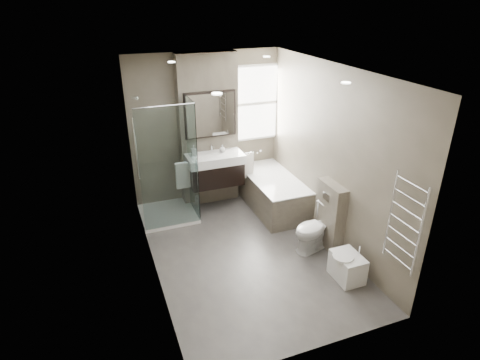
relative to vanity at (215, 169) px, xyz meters
name	(u,v)px	position (x,y,z in m)	size (l,w,h in m)	color
room	(247,170)	(0.00, -1.43, 0.56)	(2.70, 3.90, 2.70)	#4A4744
vanity_pier	(208,131)	(0.00, 0.35, 0.56)	(1.00, 0.25, 2.60)	#635B4E
vanity	(215,169)	(0.00, 0.00, 0.00)	(0.95, 0.47, 0.66)	black
mirror_cabinet	(210,115)	(0.00, 0.19, 0.89)	(0.86, 0.08, 0.76)	black
towel_left	(183,175)	(-0.56, -0.02, -0.02)	(0.24, 0.06, 0.44)	silver
towel_right	(247,166)	(0.56, -0.02, -0.02)	(0.24, 0.06, 0.44)	silver
shower_enclosure	(173,191)	(-0.75, -0.08, -0.25)	(0.90, 0.90, 2.00)	white
bathtub	(272,191)	(0.92, -0.33, -0.43)	(0.75, 1.60, 0.57)	#635B4E
window	(255,103)	(0.90, 0.45, 0.93)	(0.98, 0.06, 1.33)	white
toilet	(315,228)	(0.97, -1.70, -0.40)	(0.39, 0.68, 0.69)	white
cistern_box	(330,215)	(1.21, -1.68, -0.24)	(0.19, 0.55, 1.00)	#635B4E
bidet	(347,266)	(1.01, -2.45, -0.55)	(0.39, 0.45, 0.47)	white
towel_radiator	(405,223)	(1.25, -3.03, 0.38)	(0.03, 0.49, 1.10)	silver
soap_bottle_a	(194,151)	(-0.33, 0.07, 0.35)	(0.08, 0.08, 0.18)	white
soap_bottle_b	(222,148)	(0.16, 0.07, 0.32)	(0.10, 0.10, 0.13)	white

